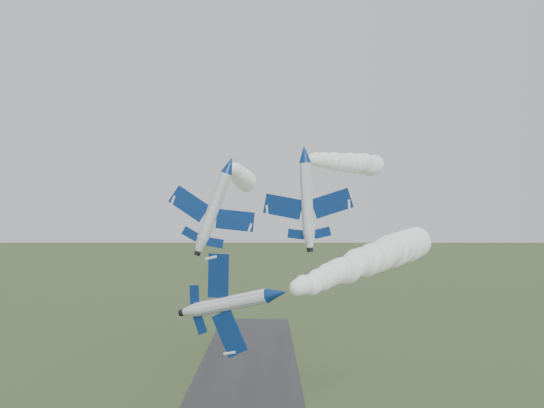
{
  "coord_description": "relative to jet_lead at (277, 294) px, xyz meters",
  "views": [
    {
      "loc": [
        4.75,
        -60.23,
        35.35
      ],
      "look_at": [
        5.32,
        20.06,
        37.64
      ],
      "focal_mm": 40.0,
      "sensor_mm": 36.0,
      "label": 1
    }
  ],
  "objects": [
    {
      "name": "jet_lead",
      "position": [
        0.0,
        0.0,
        0.0
      ],
      "size": [
        7.55,
        12.0,
        10.22
      ],
      "rotation": [
        0.0,
        1.34,
        -0.44
      ],
      "color": "white"
    },
    {
      "name": "smoke_trail_jet_lead",
      "position": [
        14.44,
        29.32,
        1.6
      ],
      "size": [
        30.49,
        56.68,
        5.75
      ],
      "primitive_type": null,
      "rotation": [
        0.0,
        0.0,
        -0.44
      ],
      "color": "white"
    },
    {
      "name": "jet_pair_left",
      "position": [
        -6.11,
        22.09,
        14.79
      ],
      "size": [
        11.18,
        14.23,
        4.75
      ],
      "rotation": [
        0.0,
        0.35,
        -0.03
      ],
      "color": "white"
    },
    {
      "name": "smoke_trail_jet_pair_left",
      "position": [
        -5.99,
        56.94,
        15.71
      ],
      "size": [
        6.31,
        61.72,
        4.57
      ],
      "primitive_type": null,
      "rotation": [
        0.0,
        0.0,
        -0.03
      ],
      "color": "white"
    },
    {
      "name": "jet_pair_right",
      "position": [
        4.04,
        21.49,
        16.24
      ],
      "size": [
        12.21,
        14.24,
        3.59
      ],
      "rotation": [
        0.0,
        -0.06,
        -0.27
      ],
      "color": "white"
    },
    {
      "name": "smoke_trail_jet_pair_right",
      "position": [
        15.53,
        57.13,
        18.45
      ],
      "size": [
        22.77,
        65.63,
        4.84
      ],
      "primitive_type": null,
      "rotation": [
        0.0,
        0.0,
        -0.27
      ],
      "color": "white"
    }
  ]
}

